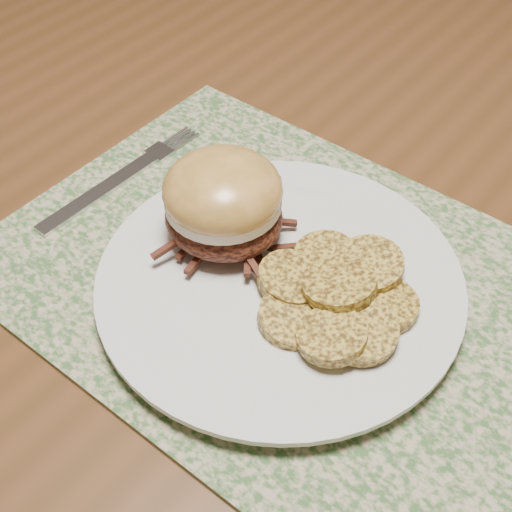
{
  "coord_description": "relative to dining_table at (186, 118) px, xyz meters",
  "views": [
    {
      "loc": [
        0.5,
        -0.49,
        1.17
      ],
      "look_at": [
        0.28,
        -0.21,
        0.79
      ],
      "focal_mm": 50.0,
      "sensor_mm": 36.0,
      "label": 1
    }
  ],
  "objects": [
    {
      "name": "roasted_potatoes",
      "position": [
        0.34,
        -0.2,
        0.11
      ],
      "size": [
        0.13,
        0.14,
        0.03
      ],
      "color": "gold",
      "rests_on": "dinner_plate"
    },
    {
      "name": "pork_sandwich",
      "position": [
        0.23,
        -0.2,
        0.13
      ],
      "size": [
        0.11,
        0.11,
        0.07
      ],
      "rotation": [
        0.0,
        0.0,
        -0.17
      ],
      "color": "black",
      "rests_on": "dinner_plate"
    },
    {
      "name": "dinner_plate",
      "position": [
        0.29,
        -0.2,
        0.09
      ],
      "size": [
        0.26,
        0.26,
        0.02
      ],
      "primitive_type": "cylinder",
      "color": "silver",
      "rests_on": "placemat"
    },
    {
      "name": "dining_table",
      "position": [
        0.0,
        0.0,
        0.0
      ],
      "size": [
        1.5,
        0.9,
        0.75
      ],
      "color": "#583319",
      "rests_on": "ground"
    },
    {
      "name": "ground",
      "position": [
        0.0,
        0.0,
        -0.67
      ],
      "size": [
        3.5,
        3.5,
        0.0
      ],
      "primitive_type": "plane",
      "color": "brown",
      "rests_on": "ground"
    },
    {
      "name": "placemat",
      "position": [
        0.29,
        -0.19,
        0.08
      ],
      "size": [
        0.45,
        0.33,
        0.0
      ],
      "primitive_type": "cube",
      "color": "#3C6131",
      "rests_on": "dining_table"
    },
    {
      "name": "fork",
      "position": [
        0.1,
        -0.19,
        0.09
      ],
      "size": [
        0.02,
        0.18,
        0.0
      ],
      "rotation": [
        0.0,
        0.0,
        -0.03
      ],
      "color": "silver",
      "rests_on": "placemat"
    }
  ]
}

